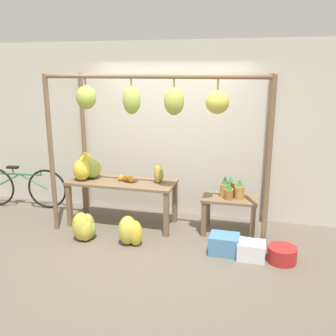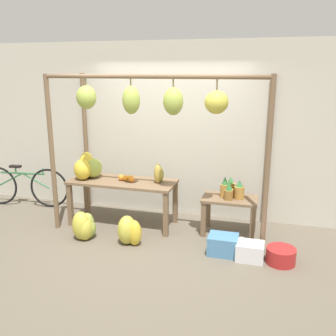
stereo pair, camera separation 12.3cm
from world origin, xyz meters
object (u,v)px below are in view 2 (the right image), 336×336
object	(u,v)px
banana_pile_ground_left	(85,227)
fruit_crate_purple	(250,251)
blue_bucket	(281,256)
papaya_pile	(159,174)
banana_pile_on_table	(88,167)
orange_pile	(127,178)
banana_pile_ground_right	(129,231)
pineapple_cluster	(231,190)
parked_bicycle	(24,186)
fruit_crate_white	(223,245)

from	to	relation	value
banana_pile_ground_left	fruit_crate_purple	xyz separation A→B (m)	(2.33, -0.00, -0.06)
blue_bucket	papaya_pile	distance (m)	2.07
banana_pile_on_table	orange_pile	distance (m)	0.67
banana_pile_ground_right	blue_bucket	distance (m)	2.03
banana_pile_ground_left	pineapple_cluster	bearing A→B (deg)	20.30
orange_pile	blue_bucket	bearing A→B (deg)	-15.33
orange_pile	papaya_pile	xyz separation A→B (m)	(0.48, 0.07, 0.09)
banana_pile_ground_left	parked_bicycle	distance (m)	1.92
banana_pile_ground_left	banana_pile_ground_right	world-z (taller)	banana_pile_ground_left
parked_bicycle	banana_pile_on_table	bearing A→B (deg)	-11.65
banana_pile_ground_right	parked_bicycle	world-z (taller)	parked_bicycle
fruit_crate_white	fruit_crate_purple	distance (m)	0.36
banana_pile_on_table	pineapple_cluster	distance (m)	2.23
pineapple_cluster	banana_pile_ground_left	bearing A→B (deg)	-159.70
fruit_crate_white	parked_bicycle	size ratio (longest dim) A/B	0.23
orange_pile	pineapple_cluster	distance (m)	1.57
blue_bucket	parked_bicycle	bearing A→B (deg)	168.13
pineapple_cluster	parked_bicycle	world-z (taller)	pineapple_cluster
banana_pile_ground_left	fruit_crate_white	bearing A→B (deg)	1.88
banana_pile_ground_right	papaya_pile	distance (m)	0.98
blue_bucket	papaya_pile	bearing A→B (deg)	158.90
banana_pile_ground_right	banana_pile_ground_left	bearing A→B (deg)	179.73
pineapple_cluster	fruit_crate_purple	world-z (taller)	pineapple_cluster
pineapple_cluster	banana_pile_ground_left	xyz separation A→B (m)	(-1.98, -0.73, -0.50)
banana_pile_ground_right	banana_pile_on_table	bearing A→B (deg)	145.45
banana_pile_ground_right	blue_bucket	size ratio (longest dim) A/B	1.12
blue_bucket	orange_pile	bearing A→B (deg)	164.67
banana_pile_ground_right	orange_pile	bearing A→B (deg)	112.75
orange_pile	fruit_crate_purple	size ratio (longest dim) A/B	0.80
pineapple_cluster	papaya_pile	xyz separation A→B (m)	(-1.08, -0.03, 0.17)
blue_bucket	banana_pile_ground_left	bearing A→B (deg)	-179.84
papaya_pile	fruit_crate_white	bearing A→B (deg)	-30.79
banana_pile_on_table	fruit_crate_purple	world-z (taller)	banana_pile_on_table
orange_pile	parked_bicycle	world-z (taller)	orange_pile
banana_pile_ground_left	fruit_crate_white	size ratio (longest dim) A/B	1.17
fruit_crate_white	blue_bucket	distance (m)	0.74
fruit_crate_white	banana_pile_ground_right	bearing A→B (deg)	-176.99
banana_pile_ground_right	blue_bucket	world-z (taller)	banana_pile_ground_right
banana_pile_ground_left	fruit_crate_purple	size ratio (longest dim) A/B	1.30
blue_bucket	banana_pile_ground_right	bearing A→B (deg)	-179.69
banana_pile_ground_left	papaya_pile	distance (m)	1.32
fruit_crate_white	fruit_crate_purple	size ratio (longest dim) A/B	1.11
banana_pile_on_table	banana_pile_ground_right	world-z (taller)	banana_pile_on_table
pineapple_cluster	banana_pile_ground_right	xyz separation A→B (m)	(-1.30, -0.74, -0.48)
banana_pile_on_table	papaya_pile	xyz separation A→B (m)	(1.14, 0.07, -0.04)
pineapple_cluster	banana_pile_ground_left	distance (m)	2.17
banana_pile_on_table	parked_bicycle	bearing A→B (deg)	168.35
pineapple_cluster	blue_bucket	xyz separation A→B (m)	(0.73, -0.72, -0.58)
banana_pile_on_table	blue_bucket	xyz separation A→B (m)	(2.95, -0.63, -0.78)
blue_bucket	parked_bicycle	world-z (taller)	parked_bicycle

